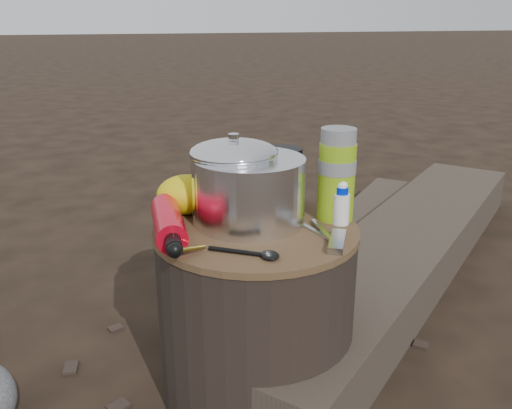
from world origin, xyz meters
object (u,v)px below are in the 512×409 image
object	(u,v)px
log_main	(403,253)
thermos	(337,175)
fuel_bottle	(168,223)
travel_mug	(283,176)
camping_pot	(234,181)
stump	(256,310)

from	to	relation	value
log_main	thermos	distance (m)	0.79
fuel_bottle	travel_mug	bearing A→B (deg)	29.53
log_main	travel_mug	size ratio (longest dim) A/B	14.51
travel_mug	log_main	bearing A→B (deg)	25.80
log_main	camping_pot	size ratio (longest dim) A/B	10.22
fuel_bottle	thermos	distance (m)	0.40
log_main	travel_mug	xyz separation A→B (m)	(-0.56, -0.27, 0.41)
travel_mug	thermos	bearing A→B (deg)	-64.21
stump	thermos	xyz separation A→B (m)	(0.20, 0.00, 0.32)
fuel_bottle	thermos	world-z (taller)	thermos
stump	camping_pot	world-z (taller)	camping_pot
camping_pot	travel_mug	size ratio (longest dim) A/B	1.42
thermos	fuel_bottle	bearing A→B (deg)	178.91
stump	travel_mug	bearing A→B (deg)	51.51
log_main	camping_pot	bearing A→B (deg)	-102.05
camping_pot	thermos	xyz separation A→B (m)	(0.23, -0.05, 0.01)
stump	thermos	size ratio (longest dim) A/B	2.17
log_main	fuel_bottle	distance (m)	1.04
stump	thermos	world-z (taller)	thermos
fuel_bottle	thermos	size ratio (longest dim) A/B	1.27
camping_pot	thermos	world-z (taller)	thermos
log_main	camping_pot	distance (m)	0.92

